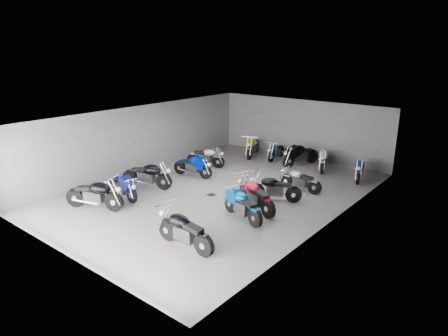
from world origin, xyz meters
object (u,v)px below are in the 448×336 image
(motorcycle_right_a, at_px, (184,231))
(motorcycle_back_c, at_px, (276,151))
(motorcycle_right_d, at_px, (255,196))
(motorcycle_right_e, at_px, (274,188))
(motorcycle_left_e, at_px, (193,166))
(motorcycle_back_b, at_px, (253,146))
(motorcycle_left_b, at_px, (123,186))
(motorcycle_back_f, at_px, (360,169))
(motorcycle_back_d, at_px, (300,155))
(motorcycle_left_a, at_px, (95,195))
(drain_grate, at_px, (211,195))
(motorcycle_back_e, at_px, (324,159))
(motorcycle_left_c, at_px, (147,175))
(motorcycle_right_f, at_px, (300,180))
(motorcycle_right_c, at_px, (242,205))
(motorcycle_left_f, at_px, (206,157))

(motorcycle_right_a, xyz_separation_m, motorcycle_back_c, (-3.13, 10.27, -0.09))
(motorcycle_right_d, bearing_deg, motorcycle_right_e, 18.85)
(motorcycle_left_e, relative_size, motorcycle_right_e, 1.05)
(motorcycle_right_a, height_order, motorcycle_back_b, motorcycle_back_b)
(motorcycle_back_b, bearing_deg, motorcycle_back_c, 168.43)
(motorcycle_left_b, height_order, motorcycle_back_f, motorcycle_back_f)
(motorcycle_right_d, distance_m, motorcycle_back_d, 6.50)
(motorcycle_left_a, bearing_deg, drain_grate, 124.50)
(motorcycle_right_d, xyz_separation_m, motorcycle_back_c, (-3.13, 6.50, -0.09))
(motorcycle_right_e, height_order, motorcycle_back_e, motorcycle_back_e)
(motorcycle_left_a, xyz_separation_m, motorcycle_back_e, (4.46, 10.12, -0.04))
(motorcycle_left_c, height_order, motorcycle_back_b, motorcycle_left_c)
(motorcycle_left_b, bearing_deg, motorcycle_right_f, 144.78)
(motorcycle_left_b, relative_size, motorcycle_right_a, 0.92)
(motorcycle_right_d, relative_size, motorcycle_right_e, 1.11)
(motorcycle_right_c, distance_m, motorcycle_right_e, 2.25)
(motorcycle_back_e, bearing_deg, motorcycle_right_d, 71.12)
(motorcycle_left_f, height_order, motorcycle_right_d, motorcycle_right_d)
(drain_grate, bearing_deg, motorcycle_back_f, 55.42)
(motorcycle_left_e, bearing_deg, motorcycle_left_a, -11.07)
(motorcycle_right_e, distance_m, motorcycle_back_e, 5.11)
(motorcycle_right_d, bearing_deg, motorcycle_back_f, 4.98)
(motorcycle_left_c, bearing_deg, motorcycle_back_f, 113.54)
(motorcycle_left_e, distance_m, motorcycle_back_d, 5.70)
(motorcycle_right_c, relative_size, motorcycle_back_d, 0.94)
(motorcycle_back_e, bearing_deg, motorcycle_right_e, 72.26)
(motorcycle_left_e, xyz_separation_m, motorcycle_right_f, (4.86, 1.46, -0.04))
(drain_grate, relative_size, motorcycle_left_a, 0.14)
(motorcycle_left_e, bearing_deg, motorcycle_back_b, 169.62)
(motorcycle_back_f, bearing_deg, motorcycle_right_e, 52.58)
(motorcycle_left_a, bearing_deg, motorcycle_left_b, 162.10)
(motorcycle_left_c, relative_size, motorcycle_back_b, 1.01)
(motorcycle_left_b, bearing_deg, motorcycle_left_c, -164.33)
(motorcycle_left_f, xyz_separation_m, motorcycle_right_a, (5.22, -6.91, 0.05))
(motorcycle_left_b, xyz_separation_m, motorcycle_back_e, (4.60, 8.73, 0.03))
(motorcycle_right_f, bearing_deg, motorcycle_right_d, 174.49)
(drain_grate, distance_m, motorcycle_back_d, 6.22)
(motorcycle_right_c, bearing_deg, motorcycle_left_a, 138.01)
(motorcycle_right_a, bearing_deg, motorcycle_back_f, -8.38)
(motorcycle_right_d, distance_m, motorcycle_right_f, 2.96)
(motorcycle_right_e, bearing_deg, motorcycle_back_c, 7.24)
(motorcycle_left_a, bearing_deg, motorcycle_right_d, 104.71)
(motorcycle_left_c, height_order, motorcycle_left_f, motorcycle_left_c)
(motorcycle_back_c, height_order, motorcycle_back_d, motorcycle_back_d)
(motorcycle_left_c, xyz_separation_m, motorcycle_right_a, (5.05, -2.86, -0.01))
(motorcycle_right_a, relative_size, motorcycle_back_f, 1.11)
(motorcycle_back_b, bearing_deg, motorcycle_back_e, 160.68)
(motorcycle_right_f, bearing_deg, motorcycle_right_a, 177.33)
(motorcycle_back_c, bearing_deg, motorcycle_left_f, 49.57)
(motorcycle_left_c, height_order, motorcycle_right_f, motorcycle_left_c)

